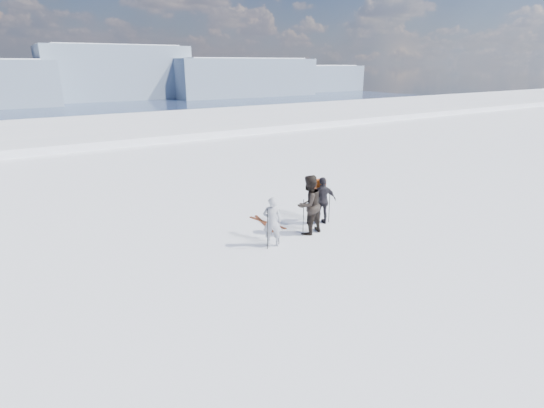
{
  "coord_description": "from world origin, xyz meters",
  "views": [
    {
      "loc": [
        -8.02,
        -6.61,
        5.27
      ],
      "look_at": [
        -1.93,
        3.0,
        1.48
      ],
      "focal_mm": 28.0,
      "sensor_mm": 36.0,
      "label": 1
    }
  ],
  "objects_px": {
    "skier_pack": "(323,201)",
    "skis_loose": "(266,223)",
    "skier_dark": "(309,205)",
    "skier_grey": "(272,222)"
  },
  "relations": [
    {
      "from": "skier_pack",
      "to": "skier_grey",
      "type": "bearing_deg",
      "value": 31.45
    },
    {
      "from": "skier_grey",
      "to": "skier_dark",
      "type": "bearing_deg",
      "value": -139.91
    },
    {
      "from": "skier_dark",
      "to": "skis_loose",
      "type": "distance_m",
      "value": 1.91
    },
    {
      "from": "skier_dark",
      "to": "skier_pack",
      "type": "relative_size",
      "value": 1.18
    },
    {
      "from": "skier_grey",
      "to": "skier_pack",
      "type": "bearing_deg",
      "value": -132.7
    },
    {
      "from": "skier_pack",
      "to": "skis_loose",
      "type": "xyz_separation_m",
      "value": [
        -1.64,
        1.03,
        -0.81
      ]
    },
    {
      "from": "skier_dark",
      "to": "skis_loose",
      "type": "bearing_deg",
      "value": -75.24
    },
    {
      "from": "skier_dark",
      "to": "skis_loose",
      "type": "height_order",
      "value": "skier_dark"
    },
    {
      "from": "skier_pack",
      "to": "skis_loose",
      "type": "height_order",
      "value": "skier_pack"
    },
    {
      "from": "skier_grey",
      "to": "skis_loose",
      "type": "height_order",
      "value": "skier_grey"
    }
  ]
}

